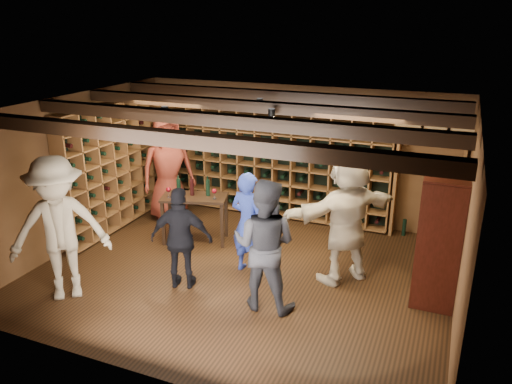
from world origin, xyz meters
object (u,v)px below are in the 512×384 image
at_px(guest_red_floral, 168,168).
at_px(man_blue_shirt, 248,223).
at_px(tasting_table, 194,201).
at_px(guest_woman_black, 181,239).
at_px(display_cabinet, 438,245).
at_px(man_grey_suit, 264,245).
at_px(guest_khaki, 59,229).
at_px(guest_beige, 347,216).

bearing_deg(guest_red_floral, man_blue_shirt, -81.06).
bearing_deg(tasting_table, guest_woman_black, -84.60).
distance_m(display_cabinet, guest_red_floral, 5.00).
bearing_deg(man_blue_shirt, man_grey_suit, 137.11).
bearing_deg(display_cabinet, tasting_table, 172.34).
relative_size(guest_red_floral, guest_woman_black, 1.35).
relative_size(guest_khaki, tasting_table, 1.67).
xyz_separation_m(guest_woman_black, guest_beige, (2.07, 1.09, 0.26)).
relative_size(man_grey_suit, guest_woman_black, 1.19).
bearing_deg(man_blue_shirt, display_cabinet, -165.95).
distance_m(man_blue_shirt, guest_khaki, 2.60).
xyz_separation_m(guest_beige, tasting_table, (-2.65, 0.33, -0.27)).
bearing_deg(man_grey_suit, guest_red_floral, -40.08).
bearing_deg(guest_beige, display_cabinet, 123.09).
distance_m(guest_khaki, guest_beige, 3.93).
xyz_separation_m(guest_woman_black, guest_khaki, (-1.36, -0.83, 0.26)).
height_order(man_grey_suit, tasting_table, man_grey_suit).
xyz_separation_m(man_blue_shirt, man_grey_suit, (0.57, -0.79, 0.10)).
relative_size(guest_woman_black, guest_khaki, 0.74).
distance_m(man_blue_shirt, guest_beige, 1.44).
distance_m(man_blue_shirt, tasting_table, 1.42).
distance_m(display_cabinet, guest_khaki, 4.99).
xyz_separation_m(man_grey_suit, guest_beige, (0.82, 1.11, 0.11)).
distance_m(display_cabinet, tasting_table, 3.95).
bearing_deg(guest_red_floral, guest_khaki, -136.47).
bearing_deg(man_blue_shirt, tasting_table, -15.71).
relative_size(guest_beige, tasting_table, 1.68).
height_order(guest_woman_black, guest_khaki, guest_khaki).
bearing_deg(man_blue_shirt, guest_woman_black, 59.75).
bearing_deg(guest_red_floral, guest_beige, -65.55).
bearing_deg(man_grey_suit, display_cabinet, -158.53).
bearing_deg(guest_beige, man_grey_suit, 5.77).
xyz_separation_m(display_cabinet, tasting_table, (-3.91, 0.53, -0.13)).
height_order(guest_red_floral, tasting_table, guest_red_floral).
relative_size(guest_red_floral, guest_khaki, 1.00).
relative_size(man_grey_suit, guest_red_floral, 0.88).
height_order(man_blue_shirt, guest_woman_black, man_blue_shirt).
bearing_deg(man_blue_shirt, guest_red_floral, -20.18).
distance_m(display_cabinet, man_grey_suit, 2.27).
bearing_deg(display_cabinet, guest_beige, 171.07).
relative_size(display_cabinet, man_blue_shirt, 1.11).
bearing_deg(guest_beige, guest_woman_black, -20.25).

